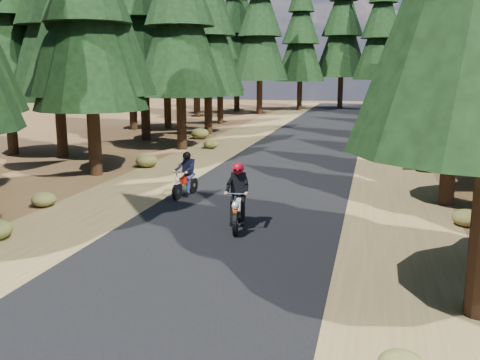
{
  "coord_description": "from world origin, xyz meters",
  "views": [
    {
      "loc": [
        3.7,
        -13.24,
        4.28
      ],
      "look_at": [
        0.0,
        1.5,
        1.1
      ],
      "focal_mm": 40.0,
      "sensor_mm": 36.0,
      "label": 1
    }
  ],
  "objects": [
    {
      "name": "road",
      "position": [
        0.0,
        5.0,
        0.01
      ],
      "size": [
        6.0,
        100.0,
        0.01
      ],
      "primitive_type": "cube",
      "color": "black",
      "rests_on": "ground"
    },
    {
      "name": "understory_shrubs",
      "position": [
        0.18,
        8.98,
        0.28
      ],
      "size": [
        14.53,
        32.64,
        0.66
      ],
      "color": "#474C1E",
      "rests_on": "ground"
    },
    {
      "name": "ground",
      "position": [
        0.0,
        0.0,
        0.0
      ],
      "size": [
        120.0,
        120.0,
        0.0
      ],
      "primitive_type": "plane",
      "color": "#483119",
      "rests_on": "ground"
    },
    {
      "name": "rider_follow",
      "position": [
        -2.4,
        3.44,
        0.51
      ],
      "size": [
        0.78,
        1.77,
        1.52
      ],
      "rotation": [
        0.0,
        0.0,
        2.98
      ],
      "color": "#A7160B",
      "rests_on": "road"
    },
    {
      "name": "shoulder_l",
      "position": [
        -4.6,
        5.0,
        0.0
      ],
      "size": [
        3.2,
        100.0,
        0.01
      ],
      "primitive_type": "cube",
      "color": "brown",
      "rests_on": "ground"
    },
    {
      "name": "pine_forest",
      "position": [
        -0.02,
        21.05,
        7.89
      ],
      "size": [
        34.59,
        55.08,
        16.32
      ],
      "color": "black",
      "rests_on": "ground"
    },
    {
      "name": "shoulder_r",
      "position": [
        4.6,
        5.0,
        0.0
      ],
      "size": [
        3.2,
        100.0,
        0.01
      ],
      "primitive_type": "cube",
      "color": "brown",
      "rests_on": "ground"
    },
    {
      "name": "rider_lead",
      "position": [
        0.23,
        0.32,
        0.6
      ],
      "size": [
        0.92,
        2.07,
        1.78
      ],
      "rotation": [
        0.0,
        0.0,
        3.31
      ],
      "color": "silver",
      "rests_on": "road"
    },
    {
      "name": "log_near",
      "position": [
        7.42,
        11.11,
        0.16
      ],
      "size": [
        4.94,
        1.59,
        0.32
      ],
      "primitive_type": "cylinder",
      "rotation": [
        0.0,
        1.57,
        0.26
      ],
      "color": "#4C4233",
      "rests_on": "ground"
    }
  ]
}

